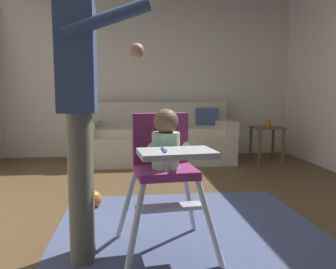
% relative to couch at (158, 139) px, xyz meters
% --- Properties ---
extents(ground, '(6.12, 7.41, 0.10)m').
position_rel_couch_xyz_m(ground, '(-0.09, -2.41, -0.38)').
color(ground, brown).
extents(wall_far, '(5.32, 0.06, 2.63)m').
position_rel_couch_xyz_m(wall_far, '(-0.09, 0.52, 0.98)').
color(wall_far, silver).
rests_on(wall_far, ground).
extents(area_rug, '(1.93, 2.39, 0.01)m').
position_rel_couch_xyz_m(area_rug, '(0.00, -2.88, -0.33)').
color(area_rug, '#48547A').
rests_on(area_rug, ground).
extents(couch, '(2.14, 0.86, 0.86)m').
position_rel_couch_xyz_m(couch, '(0.00, 0.00, 0.00)').
color(couch, beige).
rests_on(couch, ground).
extents(high_chair, '(0.67, 0.77, 0.91)m').
position_rel_couch_xyz_m(high_chair, '(-0.20, -2.89, 0.29)').
color(high_chair, silver).
rests_on(high_chair, ground).
extents(adult_standing, '(0.52, 0.49, 1.71)m').
position_rel_couch_xyz_m(adult_standing, '(-0.70, -2.91, 0.64)').
color(adult_standing, '#686755').
rests_on(adult_standing, ground).
extents(toy_ball, '(0.15, 0.15, 0.15)m').
position_rel_couch_xyz_m(toy_ball, '(-0.74, -1.98, -0.26)').
color(toy_ball, orange).
rests_on(toy_ball, ground).
extents(side_table, '(0.40, 0.40, 0.52)m').
position_rel_couch_xyz_m(side_table, '(1.52, -0.32, 0.05)').
color(side_table, brown).
rests_on(side_table, ground).
extents(sippy_cup, '(0.07, 0.07, 0.10)m').
position_rel_couch_xyz_m(sippy_cup, '(1.53, -0.32, 0.24)').
color(sippy_cup, orange).
rests_on(sippy_cup, side_table).
extents(wall_clock, '(0.28, 0.04, 0.28)m').
position_rel_couch_xyz_m(wall_clock, '(-1.18, 0.48, 1.62)').
color(wall_clock, white).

